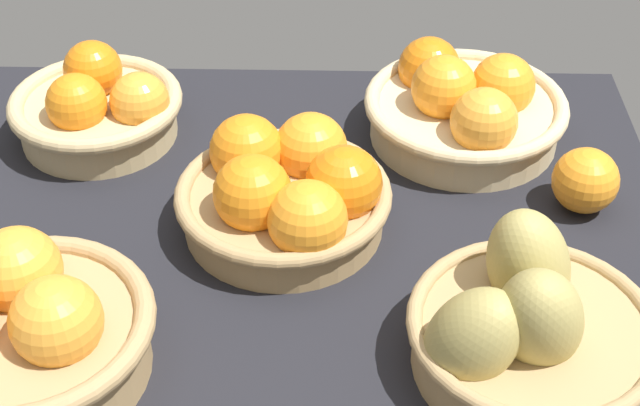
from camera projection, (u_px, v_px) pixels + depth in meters
The scene contains 7 objects.
market_tray at pixel (283, 259), 99.91cm from camera, with size 84.00×72.00×3.00cm, color black.
basket_far_left at pixel (99, 106), 112.46cm from camera, with size 20.57×20.57×10.62cm.
basket_near_right_pears at pixel (525, 326), 83.75cm from camera, with size 24.03×22.67×15.32cm.
basket_far_right at pixel (465, 107), 112.18cm from camera, with size 24.15×24.15×11.10cm.
basket_near_left at pixel (24, 330), 82.99cm from camera, with size 22.61×22.61×11.92cm.
basket_center at pixel (288, 192), 99.15cm from camera, with size 22.89×22.89×10.77cm.
loose_orange_front_gap at pixel (585, 180), 102.09cm from camera, with size 7.23×7.23×7.23cm, color orange.
Camera 1 is at (5.69, -74.09, 68.66)cm, focal length 53.24 mm.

